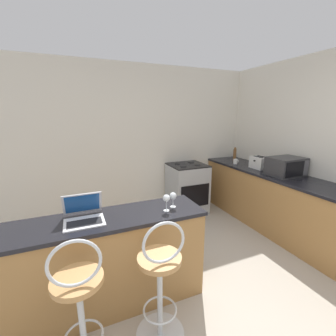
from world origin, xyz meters
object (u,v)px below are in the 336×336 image
object	(u,v)px
bar_stool_far	(161,284)
toaster	(259,163)
laptop	(84,214)
bar_stool_near	(80,308)
microwave	(286,166)
wine_glass_tall	(173,196)
wine_glass_short	(166,199)
stove_range	(187,188)
mug_white	(235,161)
pepper_mill	(235,154)

from	to	relation	value
bar_stool_far	toaster	distance (m)	2.72
laptop	bar_stool_near	bearing A→B (deg)	-98.97
bar_stool_far	microwave	size ratio (longest dim) A/B	2.18
laptop	toaster	bearing A→B (deg)	16.98
wine_glass_tall	wine_glass_short	bearing A→B (deg)	-147.66
bar_stool_near	stove_range	size ratio (longest dim) A/B	1.18
mug_white	bar_stool_far	bearing A→B (deg)	-139.99
microwave	pepper_mill	world-z (taller)	same
laptop	wine_glass_tall	bearing A→B (deg)	-3.14
stove_range	pepper_mill	distance (m)	1.13
stove_range	wine_glass_short	xyz separation A→B (m)	(-1.11, -1.68, 0.57)
toaster	microwave	bearing A→B (deg)	-85.82
bar_stool_near	laptop	world-z (taller)	laptop
mug_white	pepper_mill	world-z (taller)	pepper_mill
stove_range	wine_glass_tall	bearing A→B (deg)	-122.05
microwave	mug_white	xyz separation A→B (m)	(-0.17, 0.91, -0.09)
mug_white	wine_glass_tall	xyz separation A→B (m)	(-1.84, -1.33, 0.06)
bar_stool_near	bar_stool_far	distance (m)	0.58
pepper_mill	microwave	bearing A→B (deg)	-88.99
bar_stool_near	microwave	world-z (taller)	microwave
bar_stool_near	microwave	xyz separation A→B (m)	(2.91, 0.90, 0.52)
microwave	wine_glass_tall	distance (m)	2.05
pepper_mill	toaster	bearing A→B (deg)	-91.33
toaster	pepper_mill	size ratio (longest dim) A/B	1.01
stove_range	wine_glass_short	size ratio (longest dim) A/B	5.64
microwave	stove_range	world-z (taller)	microwave
bar_stool_near	stove_range	distance (m)	2.84
toaster	stove_range	size ratio (longest dim) A/B	0.30
wine_glass_tall	wine_glass_short	distance (m)	0.11
laptop	wine_glass_short	xyz separation A→B (m)	(0.72, -0.10, 0.06)
bar_stool_far	wine_glass_short	xyz separation A→B (m)	(0.23, 0.42, 0.51)
laptop	mug_white	size ratio (longest dim) A/B	3.53
pepper_mill	laptop	bearing A→B (deg)	-151.87
bar_stool_near	toaster	size ratio (longest dim) A/B	3.95
toaster	wine_glass_short	distance (m)	2.28
bar_stool_far	microwave	distance (m)	2.55
laptop	mug_white	xyz separation A→B (m)	(2.66, 1.29, -0.01)
mug_white	wine_glass_short	distance (m)	2.38
pepper_mill	bar_stool_far	bearing A→B (deg)	-138.73
toaster	mug_white	world-z (taller)	toaster
wine_glass_short	stove_range	bearing A→B (deg)	56.60
bar_stool_far	mug_white	size ratio (longest dim) A/B	11.67
stove_range	pepper_mill	xyz separation A→B (m)	(0.97, -0.08, 0.58)
bar_stool_near	toaster	bearing A→B (deg)	25.63
bar_stool_far	laptop	distance (m)	0.85
pepper_mill	wine_glass_tall	bearing A→B (deg)	-142.18
bar_stool_far	stove_range	distance (m)	2.49
toaster	wine_glass_short	world-z (taller)	toaster
microwave	wine_glass_short	bearing A→B (deg)	-167.17
bar_stool_near	toaster	world-z (taller)	toaster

